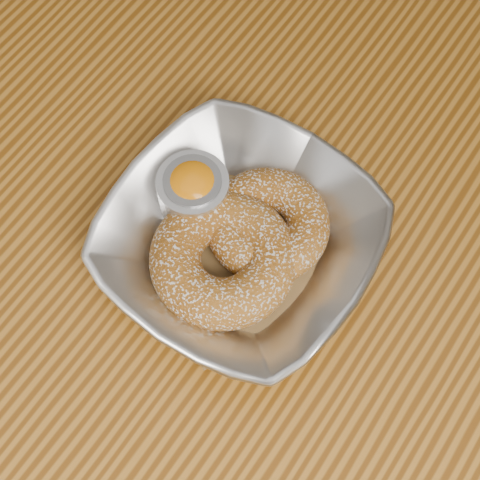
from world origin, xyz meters
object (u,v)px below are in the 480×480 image
Objects in this scene: table at (251,232)px; donut_back at (268,225)px; donut_front at (223,259)px; ramekin at (194,193)px; serving_bowl at (240,242)px.

donut_back is at bearing -42.77° from table.
ramekin reaches higher than donut_front.
donut_back is at bearing 68.01° from serving_bowl.
table is at bearing 108.45° from donut_front.
serving_bowl and donut_front have the same top height.
donut_back is (0.01, 0.02, 0.00)m from serving_bowl.
table is 0.14m from donut_back.
donut_front is 2.00× the size of ramekin.
ramekin is (-0.06, -0.01, 0.01)m from donut_back.
ramekin reaches higher than donut_back.
serving_bowl is 1.82× the size of donut_front.
serving_bowl is at bearing 85.58° from donut_front.
donut_front is (0.03, -0.08, 0.13)m from table.
donut_front is (-0.00, -0.02, 0.00)m from serving_bowl.
donut_front is at bearing -71.55° from table.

